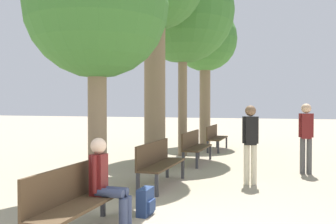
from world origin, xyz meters
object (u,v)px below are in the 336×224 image
Objects in this scene: person_seated at (106,180)px; pedestrian_near at (306,134)px; bench_row_1 at (158,160)px; pedestrian_mid at (250,139)px; tree_row_3 at (205,41)px; bench_row_2 at (195,145)px; backpack at (146,202)px; tree_row_2 at (183,12)px; bench_row_0 at (77,196)px; tree_row_0 at (97,8)px; bench_row_3 at (215,136)px.

person_seated is 5.76m from pedestrian_near.
bench_row_1 is 1.97m from pedestrian_mid.
pedestrian_mid is at bearing -125.48° from pedestrian_near.
person_seated is (0.98, -10.70, -3.60)m from tree_row_3.
bench_row_2 is 3.05m from pedestrian_mid.
tree_row_3 is 3.35× the size of pedestrian_near.
pedestrian_near is at bearing 61.74° from person_seated.
backpack is (1.25, -9.92, -4.07)m from tree_row_3.
bench_row_1 is 0.29× the size of tree_row_2.
tree_row_2 reaches higher than bench_row_1.
pedestrian_near is at bearing 38.07° from bench_row_1.
bench_row_0 is at bearing -113.47° from backpack.
bench_row_0 is at bearing -86.11° from tree_row_3.
tree_row_0 is 0.84× the size of tree_row_3.
tree_row_2 is 1.13× the size of tree_row_3.
person_seated is at bearing -88.54° from bench_row_3.
tree_row_2 reaches higher than bench_row_3.
tree_row_2 is at bearing -90.00° from tree_row_3.
bench_row_1 is at bearing -90.00° from bench_row_2.
bench_row_0 is 8.73m from tree_row_2.
tree_row_3 is 10.80m from backpack.
bench_row_3 is at bearing 126.97° from pedestrian_near.
backpack is 0.25× the size of pedestrian_mid.
bench_row_2 is 3.12m from bench_row_3.
tree_row_0 is at bearing -122.35° from bench_row_1.
pedestrian_near reaches higher than pedestrian_mid.
bench_row_0 is 9.35m from bench_row_3.
tree_row_0 is 5.85m from tree_row_2.
tree_row_2 is 5.93m from pedestrian_mid.
bench_row_1 is 1.00× the size of bench_row_3.
bench_row_1 is 6.19m from tree_row_2.
bench_row_1 is 1.49× the size of person_seated.
bench_row_1 is at bearing 90.00° from bench_row_0.
tree_row_2 is 3.77× the size of pedestrian_near.
tree_row_0 reaches higher than pedestrian_near.
bench_row_2 and bench_row_3 have the same top height.
tree_row_0 is at bearing -136.62° from pedestrian_near.
bench_row_2 is at bearing -90.00° from bench_row_3.
bench_row_0 is at bearing -118.54° from pedestrian_near.
bench_row_2 is 1.11× the size of pedestrian_mid.
tree_row_3 is at bearing 98.86° from bench_row_2.
backpack is 0.24× the size of pedestrian_near.
pedestrian_mid is at bearing -56.43° from tree_row_2.
pedestrian_near is (2.95, -0.80, 0.45)m from bench_row_2.
tree_row_0 is 3.86× the size of person_seated.
tree_row_0 reaches higher than pedestrian_mid.
pedestrian_near is (3.70, 3.50, -2.44)m from tree_row_0.
pedestrian_near reaches higher than bench_row_0.
tree_row_0 is 9.18m from tree_row_3.
bench_row_1 is 2.06m from backpack.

